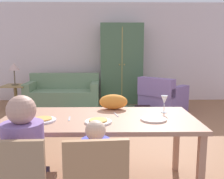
# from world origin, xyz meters

# --- Properties ---
(ground_plane) EXTENTS (7.13, 6.01, 0.02)m
(ground_plane) POSITION_xyz_m (0.00, 0.40, -0.01)
(ground_plane) COLOR #926041
(back_wall) EXTENTS (7.13, 0.10, 2.70)m
(back_wall) POSITION_xyz_m (0.00, 3.46, 1.35)
(back_wall) COLOR beige
(back_wall) RESTS_ON ground_plane
(dining_table) EXTENTS (1.92, 0.90, 0.76)m
(dining_table) POSITION_xyz_m (-0.25, -1.20, 0.69)
(dining_table) COLOR tan
(dining_table) RESTS_ON ground_plane
(plate_near_man) EXTENTS (0.25, 0.25, 0.02)m
(plate_near_man) POSITION_xyz_m (-0.77, -1.32, 0.77)
(plate_near_man) COLOR silver
(plate_near_man) RESTS_ON dining_table
(pizza_near_man) EXTENTS (0.17, 0.17, 0.01)m
(pizza_near_man) POSITION_xyz_m (-0.77, -1.32, 0.78)
(pizza_near_man) COLOR gold
(pizza_near_man) RESTS_ON plate_near_man
(plate_near_child) EXTENTS (0.25, 0.25, 0.02)m
(plate_near_child) POSITION_xyz_m (-0.25, -1.38, 0.77)
(plate_near_child) COLOR white
(plate_near_child) RESTS_ON dining_table
(pizza_near_child) EXTENTS (0.17, 0.17, 0.01)m
(pizza_near_child) POSITION_xyz_m (-0.25, -1.38, 0.78)
(pizza_near_child) COLOR gold
(pizza_near_child) RESTS_ON plate_near_child
(plate_near_woman) EXTENTS (0.25, 0.25, 0.02)m
(plate_near_woman) POSITION_xyz_m (0.28, -1.30, 0.77)
(plate_near_woman) COLOR silver
(plate_near_woman) RESTS_ON dining_table
(wine_glass) EXTENTS (0.07, 0.07, 0.19)m
(wine_glass) POSITION_xyz_m (0.44, -1.02, 0.89)
(wine_glass) COLOR silver
(wine_glass) RESTS_ON dining_table
(fork) EXTENTS (0.03, 0.15, 0.01)m
(fork) POSITION_xyz_m (-0.53, -1.25, 0.76)
(fork) COLOR silver
(fork) RESTS_ON dining_table
(knife) EXTENTS (0.05, 0.17, 0.01)m
(knife) POSITION_xyz_m (-0.07, -1.10, 0.76)
(knife) COLOR silver
(knife) RESTS_ON dining_table
(person_man) EXTENTS (0.30, 0.40, 1.11)m
(person_man) POSITION_xyz_m (-0.77, -1.84, 0.51)
(person_man) COLOR #312D45
(person_man) RESTS_ON ground_plane
(cat) EXTENTS (0.32, 0.17, 0.17)m
(cat) POSITION_xyz_m (-0.10, -0.85, 0.84)
(cat) COLOR orange
(cat) RESTS_ON dining_table
(area_rug) EXTENTS (2.60, 1.80, 0.01)m
(area_rug) POSITION_xyz_m (0.18, 1.81, 0.00)
(area_rug) COLOR #667957
(area_rug) RESTS_ON ground_plane
(couch) EXTENTS (1.81, 0.86, 0.82)m
(couch) POSITION_xyz_m (-1.30, 2.66, 0.30)
(couch) COLOR gray
(couch) RESTS_ON ground_plane
(armchair) EXTENTS (1.21, 1.21, 0.82)m
(armchair) POSITION_xyz_m (1.08, 1.97, 0.32)
(armchair) COLOR #84669E
(armchair) RESTS_ON ground_plane
(armoire) EXTENTS (1.10, 0.59, 2.10)m
(armoire) POSITION_xyz_m (0.20, 3.07, 1.05)
(armoire) COLOR #425F40
(armoire) RESTS_ON ground_plane
(side_table) EXTENTS (0.56, 0.56, 0.58)m
(side_table) POSITION_xyz_m (-2.42, 2.41, 0.38)
(side_table) COLOR #9C7E4A
(side_table) RESTS_ON ground_plane
(table_lamp) EXTENTS (0.26, 0.26, 0.54)m
(table_lamp) POSITION_xyz_m (-2.42, 2.41, 1.01)
(table_lamp) COLOR brown
(table_lamp) RESTS_ON side_table
(handbag) EXTENTS (0.32, 0.16, 0.26)m
(handbag) POSITION_xyz_m (0.57, 1.51, 0.13)
(handbag) COLOR black
(handbag) RESTS_ON ground_plane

